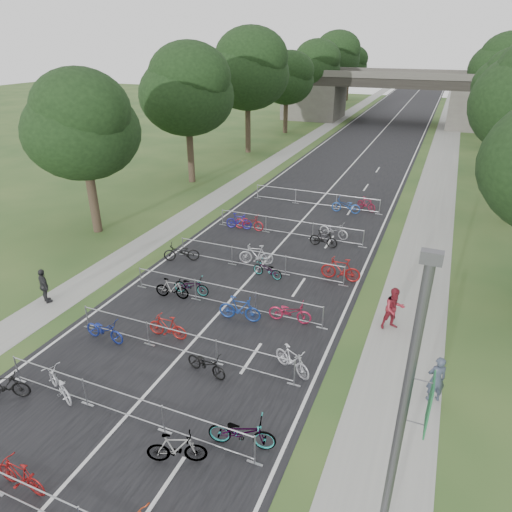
{
  "coord_description": "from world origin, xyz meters",
  "views": [
    {
      "loc": [
        8.24,
        -4.99,
        11.22
      ],
      "look_at": [
        0.13,
        14.38,
        1.1
      ],
      "focal_mm": 32.0,
      "sensor_mm": 36.0,
      "label": 1
    }
  ],
  "objects_px": {
    "overpass_bridge": "(393,97)",
    "pedestrian_c": "(44,286)",
    "bike_1": "(20,476)",
    "pedestrian_b": "(394,309)",
    "pedestrian_a": "(436,379)",
    "lamppost": "(400,435)"
  },
  "relations": [
    {
      "from": "overpass_bridge",
      "to": "pedestrian_b",
      "type": "bearing_deg",
      "value": -82.12
    },
    {
      "from": "overpass_bridge",
      "to": "pedestrian_b",
      "type": "relative_size",
      "value": 16.34
    },
    {
      "from": "overpass_bridge",
      "to": "pedestrian_a",
      "type": "xyz_separation_m",
      "value": [
        9.2,
        -56.66,
        -2.65
      ]
    },
    {
      "from": "pedestrian_b",
      "to": "pedestrian_c",
      "type": "bearing_deg",
      "value": 163.65
    },
    {
      "from": "pedestrian_c",
      "to": "lamppost",
      "type": "bearing_deg",
      "value": -174.47
    },
    {
      "from": "lamppost",
      "to": "pedestrian_b",
      "type": "xyz_separation_m",
      "value": [
        -1.02,
        10.19,
        -3.33
      ]
    },
    {
      "from": "overpass_bridge",
      "to": "pedestrian_c",
      "type": "xyz_separation_m",
      "value": [
        -7.84,
        -56.88,
        -2.68
      ]
    },
    {
      "from": "bike_1",
      "to": "pedestrian_c",
      "type": "height_order",
      "value": "pedestrian_c"
    },
    {
      "from": "overpass_bridge",
      "to": "bike_1",
      "type": "distance_m",
      "value": 64.67
    },
    {
      "from": "pedestrian_b",
      "to": "bike_1",
      "type": "bearing_deg",
      "value": -156.35
    },
    {
      "from": "lamppost",
      "to": "bike_1",
      "type": "xyz_separation_m",
      "value": [
        -9.27,
        -1.6,
        -3.76
      ]
    },
    {
      "from": "bike_1",
      "to": "pedestrian_c",
      "type": "bearing_deg",
      "value": -137.15
    },
    {
      "from": "lamppost",
      "to": "pedestrian_a",
      "type": "relative_size",
      "value": 4.63
    },
    {
      "from": "overpass_bridge",
      "to": "bike_1",
      "type": "bearing_deg",
      "value": -90.83
    },
    {
      "from": "overpass_bridge",
      "to": "pedestrian_b",
      "type": "height_order",
      "value": "overpass_bridge"
    },
    {
      "from": "lamppost",
      "to": "pedestrian_b",
      "type": "height_order",
      "value": "lamppost"
    },
    {
      "from": "bike_1",
      "to": "pedestrian_b",
      "type": "height_order",
      "value": "pedestrian_b"
    },
    {
      "from": "overpass_bridge",
      "to": "bike_1",
      "type": "height_order",
      "value": "overpass_bridge"
    },
    {
      "from": "bike_1",
      "to": "pedestrian_a",
      "type": "relative_size",
      "value": 0.97
    },
    {
      "from": "pedestrian_a",
      "to": "pedestrian_b",
      "type": "xyz_separation_m",
      "value": [
        -1.89,
        3.84,
        0.06
      ]
    },
    {
      "from": "bike_1",
      "to": "pedestrian_c",
      "type": "relative_size",
      "value": 1.01
    },
    {
      "from": "pedestrian_a",
      "to": "pedestrian_c",
      "type": "distance_m",
      "value": 17.04
    }
  ]
}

